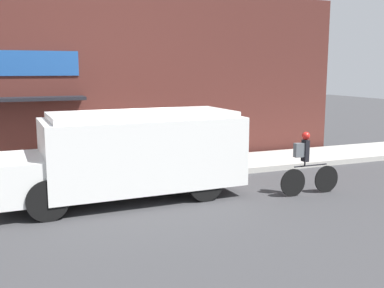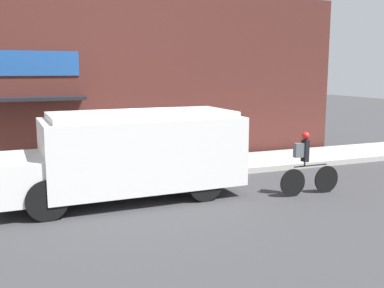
% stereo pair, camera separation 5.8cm
% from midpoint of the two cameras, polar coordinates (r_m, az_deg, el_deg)
% --- Properties ---
extents(ground_plane, '(70.00, 70.00, 0.00)m').
position_cam_midpoint_polar(ground_plane, '(12.77, -7.55, -5.22)').
color(ground_plane, '#38383A').
extents(sidewalk, '(28.00, 2.39, 0.18)m').
position_cam_midpoint_polar(sidewalk, '(13.88, -8.79, -3.68)').
color(sidewalk, '#ADAAA3').
rests_on(sidewalk, ground_plane).
extents(storefront, '(17.28, 0.98, 5.82)m').
position_cam_midpoint_polar(storefront, '(14.97, -10.63, 8.10)').
color(storefront, '#4C231E').
rests_on(storefront, ground_plane).
extents(school_bus, '(6.07, 2.61, 2.18)m').
position_cam_midpoint_polar(school_bus, '(11.25, -7.66, -1.15)').
color(school_bus, white).
rests_on(school_bus, ground_plane).
extents(cyclist, '(1.76, 0.20, 1.65)m').
position_cam_midpoint_polar(cyclist, '(11.92, 14.50, -2.66)').
color(cyclist, black).
rests_on(cyclist, ground_plane).
extents(trash_bin, '(0.62, 0.62, 0.84)m').
position_cam_midpoint_polar(trash_bin, '(13.88, -17.39, -1.87)').
color(trash_bin, '#2D5138').
rests_on(trash_bin, sidewalk).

